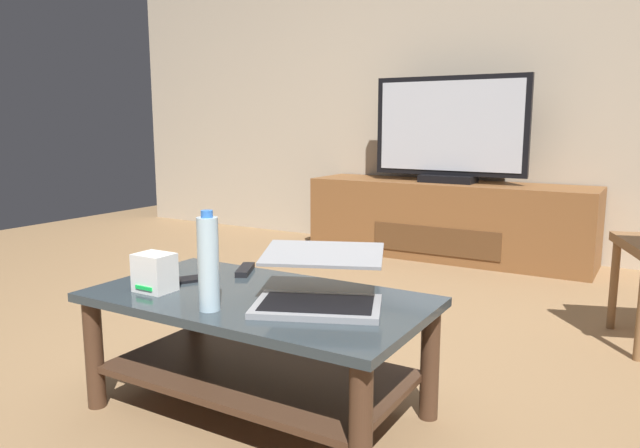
% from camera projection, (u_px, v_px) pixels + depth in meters
% --- Properties ---
extents(ground_plane, '(7.68, 7.68, 0.00)m').
position_uv_depth(ground_plane, '(277.00, 376.00, 2.21)').
color(ground_plane, olive).
extents(back_wall, '(6.40, 0.12, 2.80)m').
position_uv_depth(back_wall, '(483.00, 56.00, 4.17)').
color(back_wall, '#B2A38C').
rests_on(back_wall, ground).
extents(coffee_table, '(1.08, 0.58, 0.40)m').
position_uv_depth(coffee_table, '(258.00, 332.00, 1.89)').
color(coffee_table, '#2D383D').
rests_on(coffee_table, ground).
extents(media_cabinet, '(1.95, 0.50, 0.53)m').
position_uv_depth(media_cabinet, '(447.00, 220.00, 4.14)').
color(media_cabinet, brown).
rests_on(media_cabinet, ground).
extents(television, '(1.06, 0.20, 0.72)m').
position_uv_depth(television, '(449.00, 132.00, 4.02)').
color(television, black).
rests_on(television, media_cabinet).
extents(laptop, '(0.48, 0.48, 0.15)m').
position_uv_depth(laptop, '(320.00, 284.00, 1.77)').
color(laptop, gray).
rests_on(laptop, coffee_table).
extents(router_box, '(0.12, 0.10, 0.12)m').
position_uv_depth(router_box, '(155.00, 272.00, 1.91)').
color(router_box, white).
rests_on(router_box, coffee_table).
extents(water_bottle_near, '(0.06, 0.06, 0.29)m').
position_uv_depth(water_bottle_near, '(208.00, 263.00, 1.70)').
color(water_bottle_near, silver).
rests_on(water_bottle_near, coffee_table).
extents(cell_phone, '(0.13, 0.16, 0.01)m').
position_uv_depth(cell_phone, '(195.00, 279.00, 2.06)').
color(cell_phone, black).
rests_on(cell_phone, coffee_table).
extents(tv_remote, '(0.11, 0.16, 0.02)m').
position_uv_depth(tv_remote, '(245.00, 270.00, 2.16)').
color(tv_remote, black).
rests_on(tv_remote, coffee_table).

